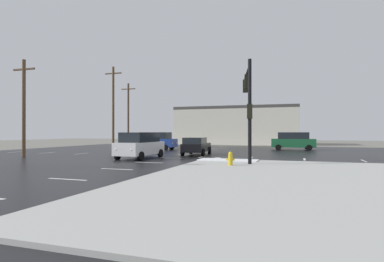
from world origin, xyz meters
TOP-DOWN VIEW (x-y plane):
  - ground_plane at (0.00, 0.00)m, footprint 120.00×120.00m
  - road_asphalt at (0.00, 0.00)m, footprint 44.00×44.00m
  - sidewalk_corner at (12.00, -12.00)m, footprint 18.00×18.00m
  - snow_strip_curbside at (5.00, -4.00)m, footprint 4.00×1.60m
  - lane_markings at (1.20, -1.38)m, footprint 36.15×36.15m
  - traffic_signal_mast at (6.47, -4.66)m, footprint 1.28×4.96m
  - fire_hydrant at (5.79, -7.07)m, footprint 0.48×0.26m
  - strip_building_background at (-0.47, 29.47)m, footprint 20.62×8.00m
  - suv_white at (-2.14, -3.19)m, footprint 2.26×4.87m
  - suv_blue at (-6.25, 8.52)m, footprint 4.85×2.19m
  - sedan_black at (0.90, 1.70)m, footprint 2.33×4.65m
  - suv_green at (9.01, 12.72)m, footprint 4.93×2.40m
  - utility_pole_mid at (-11.96, -4.87)m, footprint 2.20×0.28m
  - utility_pole_far at (-11.52, 7.86)m, footprint 2.20×0.28m
  - utility_pole_distant at (-13.70, 15.27)m, footprint 2.20×0.28m

SIDE VIEW (x-z plane):
  - ground_plane at x=0.00m, z-range 0.00..0.00m
  - road_asphalt at x=0.00m, z-range 0.00..0.02m
  - lane_markings at x=1.20m, z-range 0.02..0.03m
  - sidewalk_corner at x=12.00m, z-range 0.00..0.14m
  - snow_strip_curbside at x=5.00m, z-range 0.14..0.20m
  - fire_hydrant at x=5.79m, z-range 0.14..0.93m
  - sedan_black at x=0.90m, z-range 0.06..1.64m
  - suv_white at x=-2.14m, z-range 0.08..2.11m
  - suv_blue at x=-6.25m, z-range 0.08..2.11m
  - suv_green at x=9.01m, z-range 0.08..2.11m
  - strip_building_background at x=-0.47m, z-range 0.00..6.39m
  - utility_pole_mid at x=-11.96m, z-range 0.21..8.27m
  - traffic_signal_mast at x=6.47m, z-range 1.17..7.56m
  - utility_pole_distant at x=-13.70m, z-range 0.21..9.30m
  - utility_pole_far at x=-11.52m, z-range 0.22..10.14m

